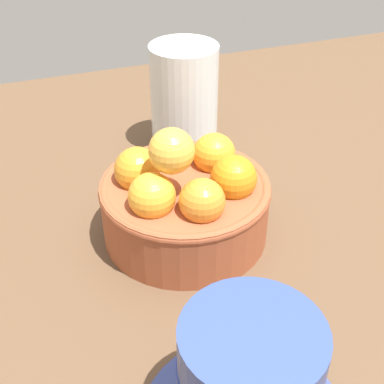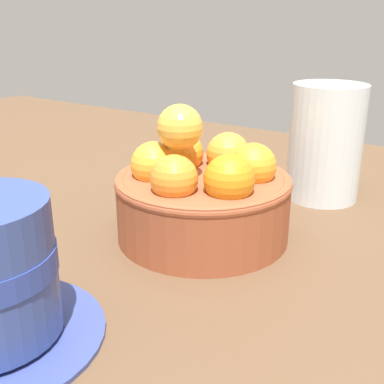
# 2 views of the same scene
# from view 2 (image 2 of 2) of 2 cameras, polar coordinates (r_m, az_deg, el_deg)

# --- Properties ---
(ground_plane) EXTENTS (1.54, 0.80, 0.03)m
(ground_plane) POSITION_cam_2_polar(r_m,az_deg,el_deg) (0.43, 1.25, -7.07)
(ground_plane) COLOR brown
(terracotta_bowl) EXTENTS (0.15, 0.15, 0.12)m
(terracotta_bowl) POSITION_cam_2_polar(r_m,az_deg,el_deg) (0.41, 1.24, -0.18)
(terracotta_bowl) COLOR #9E4C2D
(terracotta_bowl) RESTS_ON ground_plane
(water_glass) EXTENTS (0.07, 0.07, 0.12)m
(water_glass) POSITION_cam_2_polar(r_m,az_deg,el_deg) (0.52, 15.47, 5.64)
(water_glass) COLOR silver
(water_glass) RESTS_ON ground_plane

